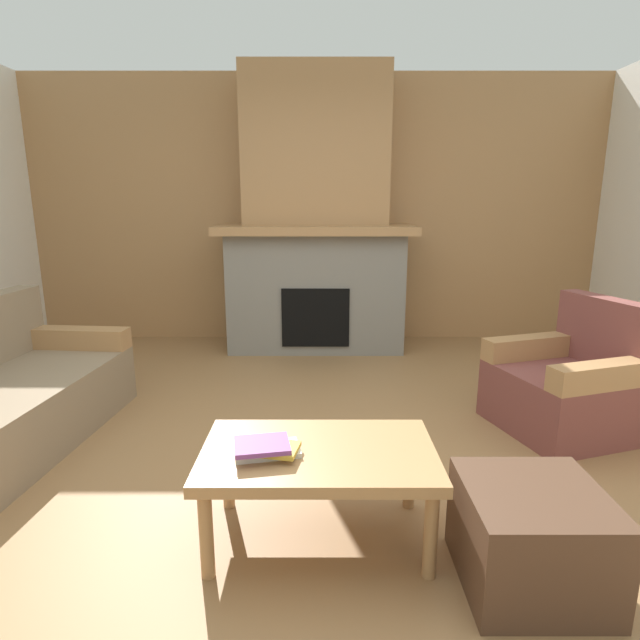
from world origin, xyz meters
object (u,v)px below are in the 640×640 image
object	(u,v)px
armchair	(569,385)
coffee_table	(318,461)
ottoman	(530,537)
fireplace	(314,232)

from	to	relation	value
armchair	coffee_table	xyz separation A→B (m)	(-1.63, -1.13, 0.08)
armchair	ottoman	bearing A→B (deg)	-120.08
armchair	coffee_table	distance (m)	1.99
fireplace	ottoman	world-z (taller)	fireplace
coffee_table	ottoman	world-z (taller)	coffee_table
fireplace	armchair	distance (m)	2.73
armchair	coffee_table	bearing A→B (deg)	-145.28
fireplace	ottoman	distance (m)	3.61
coffee_table	fireplace	bearing A→B (deg)	90.68
fireplace	armchair	world-z (taller)	fireplace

